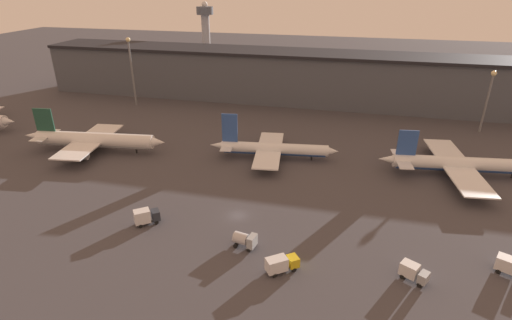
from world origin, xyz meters
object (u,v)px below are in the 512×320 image
Objects in this scene: service_vehicle_5 at (281,264)px; control_tower at (206,31)px; airplane_2 at (272,149)px; service_vehicle_3 at (510,266)px; airplane_3 at (461,164)px; airplane_1 at (94,140)px; service_vehicle_4 at (245,240)px; service_vehicle_0 at (146,216)px; service_vehicle_2 at (413,272)px.

control_tower is at bearing 78.23° from service_vehicle_5.
service_vehicle_3 is (52.17, -39.58, -1.21)m from airplane_2.
airplane_3 is (51.87, 1.11, 0.30)m from airplane_2.
airplane_1 is at bearing 112.02° from service_vehicle_5.
control_tower reaches higher than service_vehicle_4.
service_vehicle_0 is (-71.68, -41.69, -1.33)m from airplane_3.
service_vehicle_5 is 0.17× the size of control_tower.
service_vehicle_3 reaches higher than service_vehicle_4.
service_vehicle_0 reaches higher than service_vehicle_5.
service_vehicle_5 is (11.65, -48.92, -1.17)m from airplane_2.
airplane_2 is 50.30m from service_vehicle_5.
airplane_3 is (106.14, 9.14, -0.45)m from airplane_1.
service_vehicle_2 is (54.69, -4.85, -0.23)m from service_vehicle_0.
airplane_3 is at bearing 115.66° from service_vehicle_3.
service_vehicle_4 is at bearing -154.10° from service_vehicle_2.
airplane_2 is 43.54m from service_vehicle_4.
airplane_2 reaches higher than airplane_1.
service_vehicle_2 is 1.08× the size of service_vehicle_4.
service_vehicle_0 is 1.06× the size of service_vehicle_2.
service_vehicle_4 is 166.44m from control_tower.
service_vehicle_4 is (23.10, -2.82, -0.19)m from service_vehicle_0.
airplane_2 is at bearing 174.12° from airplane_3.
airplane_3 is 7.84× the size of service_vehicle_0.
airplane_2 is at bearing -61.18° from control_tower.
airplane_3 is at bearing -5.88° from airplane_2.
service_vehicle_3 is (71.99, 1.00, -0.18)m from service_vehicle_0.
control_tower is (-63.37, 152.61, 19.95)m from service_vehicle_4.
service_vehicle_5 is (8.36, -5.52, 0.05)m from service_vehicle_4.
service_vehicle_3 is 187.44m from control_tower.
service_vehicle_4 is (3.29, -43.40, -1.22)m from airplane_2.
airplane_1 is 9.14× the size of service_vehicle_4.
service_vehicle_0 is at bearing -123.13° from airplane_2.
service_vehicle_2 is at bearing -136.09° from service_vehicle_3.
control_tower reaches higher than service_vehicle_2.
service_vehicle_5 is 174.77m from control_tower.
service_vehicle_2 is at bearing -117.16° from airplane_3.
airplane_3 is at bearing 53.61° from service_vehicle_4.
service_vehicle_2 is (34.88, -45.42, -1.26)m from airplane_2.
service_vehicle_5 is at bearing -135.90° from airplane_3.
control_tower is (-5.80, 117.24, 17.98)m from airplane_1.
airplane_1 is 96.70m from service_vehicle_2.
service_vehicle_2 is 23.49m from service_vehicle_5.
airplane_2 is 6.73× the size of service_vehicle_3.
service_vehicle_3 is at bearing -23.62° from airplane_1.
service_vehicle_2 is at bearing -59.59° from airplane_2.
service_vehicle_4 is at bearing -92.77° from airplane_2.
airplane_2 reaches higher than service_vehicle_5.
airplane_1 is 1.18× the size of airplane_2.
airplane_1 is 118.75m from control_tower.
control_tower reaches higher than service_vehicle_3.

